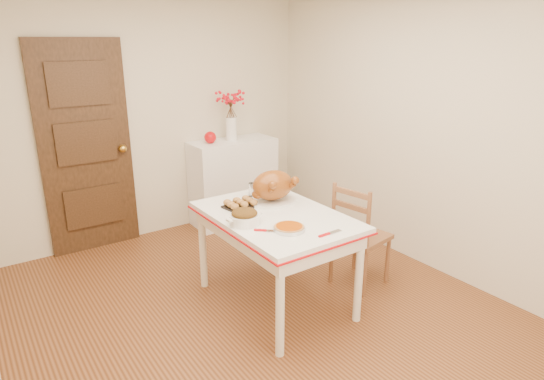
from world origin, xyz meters
TOP-DOWN VIEW (x-y plane):
  - floor at (0.00, 0.00)m, footprint 3.50×4.00m
  - wall_back at (0.00, 2.00)m, footprint 3.50×0.00m
  - wall_right at (1.75, 0.00)m, footprint 0.00×4.00m
  - door_back at (-0.70, 1.97)m, footprint 0.85×0.06m
  - sideboard at (0.82, 1.78)m, footprint 0.96×0.43m
  - kitchen_table at (0.20, 0.05)m, footprint 0.88×1.28m
  - chair_oak at (0.99, -0.10)m, footprint 0.47×0.47m
  - berry_vase at (0.81, 1.78)m, footprint 0.28×0.28m
  - apple at (0.54, 1.78)m, footprint 0.13×0.13m
  - turkey_platter at (0.33, 0.28)m, footprint 0.48×0.42m
  - pumpkin_pie at (0.09, -0.26)m, footprint 0.25×0.25m
  - stuffing_dish at (-0.10, 0.02)m, footprint 0.32×0.27m
  - rolls_tray at (0.05, 0.33)m, footprint 0.27×0.23m
  - pie_server at (0.29, -0.47)m, footprint 0.20×0.06m
  - carving_knife at (-0.02, -0.21)m, footprint 0.22×0.21m
  - drinking_glass at (0.28, 0.51)m, footprint 0.08×0.08m
  - shaker_pair at (0.46, 0.50)m, footprint 0.11×0.06m

SIDE VIEW (x-z plane):
  - floor at x=0.00m, z-range 0.00..0.00m
  - kitchen_table at x=0.20m, z-range 0.00..0.77m
  - chair_oak at x=0.99m, z-range 0.00..0.91m
  - sideboard at x=0.82m, z-range 0.00..0.96m
  - pie_server at x=0.29m, z-range 0.77..0.78m
  - carving_knife at x=-0.02m, z-range 0.77..0.78m
  - pumpkin_pie at x=0.09m, z-range 0.77..0.81m
  - rolls_tray at x=0.05m, z-range 0.77..0.83m
  - shaker_pair at x=0.46m, z-range 0.77..0.87m
  - stuffing_dish at x=-0.10m, z-range 0.77..0.88m
  - drinking_glass at x=0.28m, z-range 0.77..0.88m
  - turkey_platter at x=0.33m, z-range 0.77..1.03m
  - apple at x=0.54m, z-range 0.96..1.09m
  - door_back at x=-0.70m, z-range 0.00..2.06m
  - berry_vase at x=0.81m, z-range 0.96..1.50m
  - wall_back at x=0.00m, z-range 0.00..2.50m
  - wall_right at x=1.75m, z-range 0.00..2.50m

